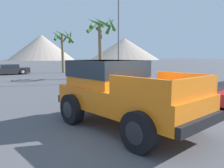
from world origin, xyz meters
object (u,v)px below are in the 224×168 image
street_lamp_post (119,25)px  palm_tree_tall (101,32)px  palm_tree_short (63,41)px  orange_pickup_truck (120,89)px  parked_car_blue (98,69)px  parked_car_dark (8,69)px

street_lamp_post → palm_tree_tall: size_ratio=1.31×
palm_tree_tall → palm_tree_short: 9.35m
street_lamp_post → palm_tree_tall: (0.16, 3.64, -0.16)m
orange_pickup_truck → street_lamp_post: street_lamp_post is taller
parked_car_blue → palm_tree_short: size_ratio=0.81×
palm_tree_tall → parked_car_blue: bearing=70.2°
palm_tree_short → palm_tree_tall: bearing=-82.5°
palm_tree_tall → street_lamp_post: bearing=-92.5°
parked_car_dark → parked_car_blue: (9.96, -3.14, -0.01)m
parked_car_blue → palm_tree_tall: bearing=108.1°
parked_car_dark → palm_tree_short: 7.44m
parked_car_dark → palm_tree_tall: 12.60m
orange_pickup_truck → palm_tree_short: 23.00m
parked_car_dark → parked_car_blue: size_ratio=1.06×
orange_pickup_truck → parked_car_dark: orange_pickup_truck is taller
palm_tree_short → parked_car_dark: bearing=-179.3°
parked_car_blue → palm_tree_tall: 7.43m
orange_pickup_truck → parked_car_blue: 20.62m
palm_tree_short → orange_pickup_truck: bearing=-100.3°
orange_pickup_truck → palm_tree_tall: (5.30, 13.17, 3.22)m
palm_tree_tall → palm_tree_short: bearing=97.5°
parked_car_dark → street_lamp_post: street_lamp_post is taller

